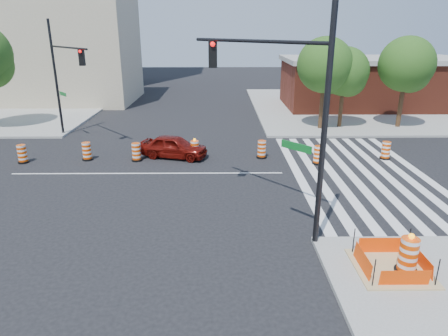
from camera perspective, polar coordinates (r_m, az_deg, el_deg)
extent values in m
plane|color=black|center=(21.05, -10.90, -0.76)|extent=(120.00, 120.00, 0.00)
cube|color=gray|center=(40.67, 20.11, 8.21)|extent=(22.00, 22.00, 0.15)
cube|color=silver|center=(21.09, 10.43, -0.68)|extent=(0.45, 13.50, 0.01)
cube|color=silver|center=(21.28, 12.81, -0.66)|extent=(0.45, 13.50, 0.01)
cube|color=silver|center=(21.51, 15.14, -0.65)|extent=(0.45, 13.50, 0.01)
cube|color=silver|center=(21.77, 17.43, -0.63)|extent=(0.45, 13.50, 0.01)
cube|color=silver|center=(22.06, 19.65, -0.61)|extent=(0.45, 13.50, 0.01)
cube|color=silver|center=(22.39, 21.81, -0.60)|extent=(0.45, 13.50, 0.01)
cube|color=silver|center=(22.75, 23.91, -0.58)|extent=(0.45, 13.50, 0.01)
cube|color=silver|center=(23.13, 25.94, -0.56)|extent=(0.45, 13.50, 0.01)
cube|color=silver|center=(21.05, -10.90, -0.75)|extent=(14.00, 0.12, 0.01)
cube|color=tan|center=(13.58, 22.71, -13.04)|extent=(2.20, 2.20, 0.05)
cube|color=#F74004|center=(12.77, 24.42, -14.17)|extent=(1.44, 0.02, 0.55)
cube|color=#F74004|center=(14.17, 21.46, -10.29)|extent=(1.44, 0.02, 0.55)
cube|color=#F74004|center=(13.13, 19.16, -12.45)|extent=(0.02, 1.44, 0.55)
cube|color=#F74004|center=(13.83, 26.35, -11.79)|extent=(0.02, 1.44, 0.55)
cylinder|color=black|center=(12.34, 20.63, -13.90)|extent=(0.04, 0.04, 0.90)
cylinder|color=black|center=(13.08, 28.20, -13.08)|extent=(0.04, 0.04, 0.90)
cylinder|color=black|center=(13.78, 18.03, -9.90)|extent=(0.04, 0.04, 0.90)
cylinder|color=black|center=(14.44, 24.91, -9.42)|extent=(0.04, 0.04, 0.90)
cube|color=maroon|center=(40.37, 20.44, 11.03)|extent=(16.00, 8.00, 4.20)
cube|color=gray|center=(40.15, 20.83, 14.26)|extent=(16.50, 8.50, 0.40)
cube|color=tan|center=(44.40, -22.22, 15.25)|extent=(14.00, 10.00, 10.00)
imported|color=#630D08|center=(23.24, -7.15, 3.06)|extent=(4.11, 2.52, 1.31)
cylinder|color=black|center=(12.92, 14.25, 6.49)|extent=(0.19, 0.19, 8.43)
cylinder|color=black|center=(14.62, 4.29, 17.63)|extent=(4.28, 4.83, 0.13)
cube|color=black|center=(16.25, -1.61, 15.98)|extent=(0.34, 0.30, 1.05)
sphere|color=#FF0C0C|center=(16.06, -1.63, 17.26)|extent=(0.19, 0.19, 0.19)
cube|color=#0C591E|center=(13.77, 10.28, 3.02)|extent=(0.87, 0.98, 0.26)
cylinder|color=black|center=(29.82, -22.90, 11.74)|extent=(0.17, 0.17, 7.55)
cylinder|color=black|center=(27.00, -21.44, 15.73)|extent=(3.76, 4.38, 0.11)
cube|color=black|center=(25.18, -19.66, 14.67)|extent=(0.30, 0.26, 0.94)
sphere|color=#FF0C0C|center=(24.99, -19.88, 15.38)|extent=(0.17, 0.17, 0.17)
cube|color=#0C591E|center=(29.05, -22.03, 9.79)|extent=(0.76, 0.89, 0.24)
cylinder|color=black|center=(13.56, 24.50, -13.22)|extent=(0.67, 0.67, 0.11)
cylinder|color=#E04604|center=(13.28, 24.84, -11.17)|extent=(0.54, 0.54, 1.06)
sphere|color=#FF990C|center=(13.00, 25.22, -8.82)|extent=(0.18, 0.18, 0.18)
cylinder|color=#382314|center=(30.09, 13.81, 9.17)|extent=(0.29, 0.29, 4.16)
sphere|color=#204D16|center=(29.77, 14.22, 14.09)|extent=(3.90, 3.90, 3.90)
sphere|color=#204D16|center=(30.21, 14.85, 12.87)|extent=(2.86, 2.86, 2.86)
sphere|color=#204D16|center=(29.54, 13.53, 13.35)|extent=(2.60, 2.60, 2.60)
cylinder|color=#382314|center=(30.99, 16.41, 8.81)|extent=(0.29, 0.29, 3.72)
sphere|color=#204D16|center=(30.68, 16.83, 13.08)|extent=(3.49, 3.49, 3.49)
sphere|color=#204D16|center=(31.13, 17.39, 12.02)|extent=(2.56, 2.56, 2.56)
sphere|color=#204D16|center=(30.44, 16.20, 12.43)|extent=(2.33, 2.33, 2.33)
cylinder|color=#382314|center=(32.42, 23.98, 8.79)|extent=(0.33, 0.33, 4.18)
sphere|color=#204D16|center=(32.12, 24.63, 13.35)|extent=(3.92, 3.92, 3.92)
sphere|color=#204D16|center=(32.67, 25.08, 12.20)|extent=(2.87, 2.87, 2.87)
sphere|color=#204D16|center=(31.79, 23.99, 12.67)|extent=(2.61, 2.61, 2.61)
cylinder|color=black|center=(24.97, -26.71, 0.80)|extent=(0.60, 0.60, 0.10)
cylinder|color=#E04604|center=(24.83, -26.88, 1.89)|extent=(0.48, 0.48, 0.95)
cylinder|color=black|center=(24.08, -18.89, 1.22)|extent=(0.60, 0.60, 0.10)
cylinder|color=#E04604|center=(23.94, -19.02, 2.36)|extent=(0.48, 0.48, 0.95)
cylinder|color=black|center=(23.19, -12.34, 1.15)|extent=(0.60, 0.60, 0.10)
cylinder|color=#E04604|center=(23.04, -12.43, 2.33)|extent=(0.48, 0.48, 0.95)
cylinder|color=black|center=(23.17, -4.17, 1.55)|extent=(0.60, 0.60, 0.10)
cylinder|color=#E04604|center=(23.02, -4.20, 2.73)|extent=(0.48, 0.48, 0.95)
sphere|color=#FF990C|center=(22.87, -4.23, 4.05)|extent=(0.16, 0.16, 0.16)
cylinder|color=black|center=(23.26, 5.37, 1.59)|extent=(0.60, 0.60, 0.10)
cylinder|color=#E04604|center=(23.12, 5.41, 2.77)|extent=(0.48, 0.48, 0.95)
cylinder|color=black|center=(22.72, 13.18, 0.71)|extent=(0.60, 0.60, 0.10)
cylinder|color=#E04604|center=(22.57, 13.28, 1.91)|extent=(0.48, 0.48, 0.95)
cylinder|color=black|center=(24.73, 21.98, 1.31)|extent=(0.60, 0.60, 0.10)
cylinder|color=#E04604|center=(24.59, 22.12, 2.42)|extent=(0.48, 0.48, 0.95)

